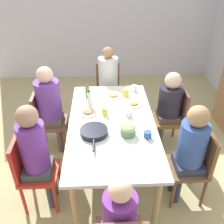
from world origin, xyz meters
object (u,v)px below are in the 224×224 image
person_4 (191,147)px  plate_0 (113,95)px  chair_1 (46,119)px  cup_0 (134,88)px  bowl_0 (128,130)px  bottle_0 (89,99)px  person_2 (169,104)px  bottle_1 (87,92)px  chair_0 (31,169)px  cup_2 (126,92)px  person_1 (50,103)px  person_0 (36,150)px  chair_2 (174,115)px  person_3 (119,220)px  person_5 (108,78)px  plate_2 (134,104)px  dining_table (112,128)px  cup_4 (129,114)px  plate_1 (88,112)px  serving_pan (94,132)px  chair_4 (195,163)px  chair_5 (108,88)px  cup_1 (105,111)px  cup_3 (148,135)px

person_4 → plate_0: bearing=-145.7°
chair_1 → cup_0: chair_1 is taller
bowl_0 → bottle_0: (-0.61, -0.43, 0.05)m
person_2 → bottle_1: (-0.13, -1.10, 0.14)m
bowl_0 → bottle_1: bottle_1 is taller
chair_0 → cup_2: chair_0 is taller
person_1 → plate_0: person_1 is taller
person_0 → plate_0: (-1.09, 0.85, -0.00)m
chair_2 → cup_0: chair_2 is taller
person_3 → cup_2: bearing=173.2°
person_5 → plate_2: 0.89m
person_2 → bottle_1: 1.12m
dining_table → person_2: size_ratio=1.61×
person_5 → bottle_1: person_5 is taller
chair_2 → cup_0: 0.67m
plate_0 → person_3: bearing=-1.6°
dining_table → plate_2: 0.50m
plate_0 → cup_4: (0.50, 0.16, 0.02)m
plate_1 → serving_pan: 0.44m
chair_0 → chair_1: same height
plate_1 → cup_2: size_ratio=2.03×
chair_1 → bottle_0: (0.09, 0.62, 0.34)m
dining_table → plate_2: (-0.39, 0.31, 0.09)m
person_2 → person_3: bearing=-25.3°
chair_1 → bottle_1: size_ratio=4.41×
chair_2 → serving_pan: size_ratio=1.85×
dining_table → person_5: 1.22m
person_4 → cup_2: person_4 is taller
person_2 → cup_0: person_2 is taller
person_2 → cup_0: 0.55m
serving_pan → cup_4: size_ratio=4.03×
chair_4 → cup_4: size_ratio=7.45×
chair_5 → chair_4: bearing=26.5°
chair_2 → serving_pan: (0.67, -1.10, 0.27)m
person_2 → cup_4: person_2 is taller
chair_1 → bottle_0: bottle_0 is taller
person_4 → bottle_0: (-0.84, -1.07, 0.11)m
dining_table → bowl_0: (0.23, 0.16, 0.13)m
person_4 → plate_2: 0.99m
cup_1 → bottle_0: bearing=-136.5°
person_4 → plate_0: (-1.09, -0.75, 0.02)m
chair_5 → cup_1: (1.14, -0.08, 0.28)m
person_1 → chair_2: size_ratio=1.41×
dining_table → person_2: 0.92m
cup_0 → cup_3: 1.07m
dining_table → cup_3: size_ratio=15.49×
chair_4 → bowl_0: 0.81m
cup_1 → dining_table: bearing=24.5°
chair_0 → cup_4: 1.28m
person_0 → serving_pan: size_ratio=2.64×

